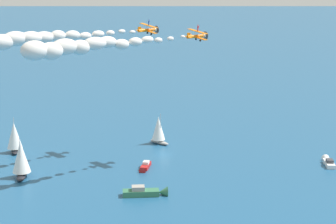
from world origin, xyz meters
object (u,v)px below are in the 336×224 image
object	(u,v)px
motorboat_far_stbd	(147,192)
wingwalker_wingman	(198,28)
sailboat_near_centre	(21,159)
motorboat_trailing	(328,162)
motorboat_far_port	(145,167)
wingwalker_lead	(149,22)
biplane_wingman	(197,36)
sailboat_inshore	(159,130)
biplane_lead	(148,30)
sailboat_offshore	(14,137)

from	to	relation	value
motorboat_far_stbd	wingwalker_wingman	size ratio (longest dim) A/B	6.02
sailboat_near_centre	motorboat_trailing	bearing A→B (deg)	0.53
motorboat_far_port	wingwalker_lead	size ratio (longest dim) A/B	4.31
motorboat_trailing	biplane_wingman	bearing A→B (deg)	163.91
motorboat_far_stbd	sailboat_near_centre	bearing A→B (deg)	151.43
sailboat_inshore	motorboat_trailing	xyz separation A→B (m)	(44.08, -26.22, -3.73)
motorboat_far_stbd	motorboat_trailing	distance (m)	54.43
motorboat_far_port	biplane_lead	world-z (taller)	biplane_lead
motorboat_far_port	wingwalker_wingman	bearing A→B (deg)	26.71
sailboat_inshore	motorboat_far_port	bearing A→B (deg)	-104.65
sailboat_offshore	wingwalker_wingman	xyz separation A→B (m)	(51.83, -12.01, 32.15)
sailboat_inshore	sailboat_offshore	bearing A→B (deg)	-174.26
wingwalker_wingman	motorboat_far_port	bearing A→B (deg)	-153.29
sailboat_near_centre	motorboat_trailing	distance (m)	82.44
sailboat_near_centre	motorboat_far_stbd	bearing A→B (deg)	-28.57
sailboat_inshore	biplane_lead	size ratio (longest dim) A/B	1.38
sailboat_inshore	wingwalker_lead	world-z (taller)	wingwalker_lead
motorboat_trailing	biplane_lead	xyz separation A→B (m)	(-47.48, 21.40, 34.81)
motorboat_far_port	sailboat_offshore	size ratio (longest dim) A/B	0.75
wingwalker_lead	biplane_wingman	size ratio (longest dim) A/B	0.26
motorboat_far_port	biplane_wingman	size ratio (longest dim) A/B	1.10
motorboat_far_port	wingwalker_wingman	distance (m)	40.13
sailboat_near_centre	sailboat_offshore	xyz separation A→B (m)	(-4.51, 22.67, -0.26)
sailboat_offshore	biplane_lead	size ratio (longest dim) A/B	1.47
motorboat_trailing	wingwalker_wingman	xyz separation A→B (m)	(-35.01, 9.91, 36.18)
motorboat_far_port	wingwalker_wingman	size ratio (longest dim) A/B	4.31
motorboat_far_port	biplane_lead	size ratio (longest dim) A/B	1.10
biplane_wingman	sailboat_inshore	bearing A→B (deg)	119.02
sailboat_inshore	biplane_lead	bearing A→B (deg)	-125.20
biplane_lead	wingwalker_lead	bearing A→B (deg)	-55.53
motorboat_trailing	biplane_wingman	world-z (taller)	biplane_wingman
sailboat_near_centre	motorboat_far_port	size ratio (longest dim) A/B	1.41
sailboat_offshore	biplane_wingman	world-z (taller)	biplane_wingman
wingwalker_lead	biplane_wingman	distance (m)	16.67
motorboat_trailing	biplane_lead	bearing A→B (deg)	155.74
sailboat_inshore	sailboat_offshore	size ratio (longest dim) A/B	0.94
motorboat_far_port	biplane_wingman	world-z (taller)	biplane_wingman
sailboat_offshore	biplane_lead	world-z (taller)	biplane_lead
motorboat_far_port	motorboat_trailing	xyz separation A→B (m)	(50.37, -2.18, 0.08)
wingwalker_wingman	sailboat_offshore	bearing A→B (deg)	166.96
sailboat_inshore	biplane_wingman	xyz separation A→B (m)	(8.92, -16.07, 30.28)
sailboat_offshore	wingwalker_lead	size ratio (longest dim) A/B	5.77
motorboat_far_stbd	sailboat_inshore	distance (m)	44.52
motorboat_far_stbd	wingwalker_lead	world-z (taller)	wingwalker_lead
motorboat_far_stbd	sailboat_inshore	xyz separation A→B (m)	(7.44, 43.75, 3.56)
motorboat_far_stbd	biplane_wingman	distance (m)	46.68
motorboat_far_stbd	sailboat_offshore	xyz separation A→B (m)	(-35.31, 39.45, 3.87)
sailboat_inshore	wingwalker_wingman	size ratio (longest dim) A/B	5.40
sailboat_offshore	wingwalker_lead	world-z (taller)	wingwalker_lead
sailboat_near_centre	wingwalker_wingman	world-z (taller)	wingwalker_wingman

